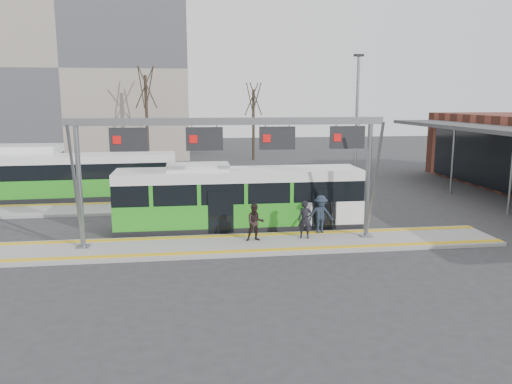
# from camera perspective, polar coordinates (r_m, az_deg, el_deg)

# --- Properties ---
(ground) EXTENTS (120.00, 120.00, 0.00)m
(ground) POSITION_cam_1_polar(r_m,az_deg,el_deg) (21.06, -1.55, -6.23)
(ground) COLOR #2D2D30
(ground) RESTS_ON ground
(platform_main) EXTENTS (22.00, 3.00, 0.15)m
(platform_main) POSITION_cam_1_polar(r_m,az_deg,el_deg) (21.04, -1.55, -6.03)
(platform_main) COLOR gray
(platform_main) RESTS_ON ground
(platform_second) EXTENTS (20.00, 3.00, 0.15)m
(platform_second) POSITION_cam_1_polar(r_m,az_deg,el_deg) (28.74, -11.27, -1.72)
(platform_second) COLOR gray
(platform_second) RESTS_ON ground
(tactile_main) EXTENTS (22.00, 2.65, 0.02)m
(tactile_main) POSITION_cam_1_polar(r_m,az_deg,el_deg) (21.02, -1.55, -5.81)
(tactile_main) COLOR gold
(tactile_main) RESTS_ON platform_main
(tactile_second) EXTENTS (20.00, 0.35, 0.02)m
(tactile_second) POSITION_cam_1_polar(r_m,az_deg,el_deg) (29.85, -11.15, -1.09)
(tactile_second) COLOR gold
(tactile_second) RESTS_ON platform_second
(gantry) EXTENTS (13.00, 1.68, 5.20)m
(gantry) POSITION_cam_1_polar(r_m,az_deg,el_deg) (20.46, -2.66, 5.55)
(gantry) COLOR slate
(gantry) RESTS_ON platform_main
(apartment_block) EXTENTS (24.50, 12.50, 18.40)m
(apartment_block) POSITION_cam_1_polar(r_m,az_deg,el_deg) (57.37, -20.23, 13.05)
(apartment_block) COLOR gray
(apartment_block) RESTS_ON ground
(hero_bus) EXTENTS (11.46, 2.47, 3.15)m
(hero_bus) POSITION_cam_1_polar(r_m,az_deg,el_deg) (23.58, -2.01, -0.80)
(hero_bus) COLOR black
(hero_bus) RESTS_ON ground
(bg_bus_green) EXTENTS (11.20, 2.79, 2.78)m
(bg_bus_green) POSITION_cam_1_polar(r_m,az_deg,el_deg) (32.41, -19.07, 1.62)
(bg_bus_green) COLOR black
(bg_bus_green) RESTS_ON ground
(passenger_a) EXTENTS (0.68, 0.53, 1.64)m
(passenger_a) POSITION_cam_1_polar(r_m,az_deg,el_deg) (21.65, 5.63, -3.16)
(passenger_a) COLOR black
(passenger_a) RESTS_ON platform_main
(passenger_b) EXTENTS (0.80, 0.63, 1.59)m
(passenger_b) POSITION_cam_1_polar(r_m,az_deg,el_deg) (21.15, -0.09, -3.50)
(passenger_b) COLOR black
(passenger_b) RESTS_ON platform_main
(passenger_c) EXTENTS (1.13, 0.66, 1.72)m
(passenger_c) POSITION_cam_1_polar(r_m,az_deg,el_deg) (22.50, 7.40, -2.55)
(passenger_c) COLOR #1E2736
(passenger_c) RESTS_ON platform_main
(tree_left) EXTENTS (1.40, 1.40, 9.34)m
(tree_left) POSITION_cam_1_polar(r_m,az_deg,el_deg) (47.31, -12.50, 11.52)
(tree_left) COLOR #382B21
(tree_left) RESTS_ON ground
(tree_mid) EXTENTS (1.40, 1.40, 8.00)m
(tree_mid) POSITION_cam_1_polar(r_m,az_deg,el_deg) (50.77, -0.29, 10.53)
(tree_mid) COLOR #382B21
(tree_mid) RESTS_ON ground
(lamp_east) EXTENTS (0.50, 0.25, 8.41)m
(lamp_east) POSITION_cam_1_polar(r_m,az_deg,el_deg) (27.57, 11.38, 6.96)
(lamp_east) COLOR slate
(lamp_east) RESTS_ON ground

